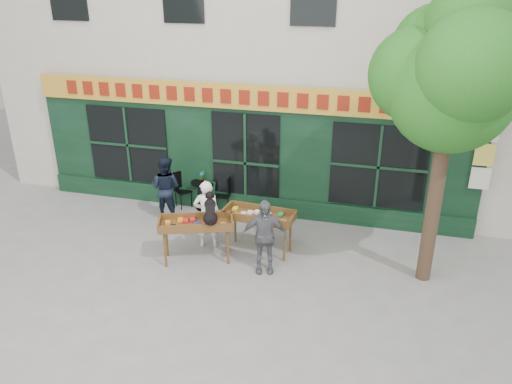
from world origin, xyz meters
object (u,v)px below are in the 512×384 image
Objects in this scene: man_left at (166,188)px; man_right at (264,236)px; dog at (210,208)px; book_cart_right at (259,218)px; book_cart_center at (196,226)px; woman at (207,214)px; bistro_table at (203,190)px.

man_right is at bearing 153.09° from man_left.
dog is 0.38× the size of man_right.
book_cart_right is (0.82, 0.76, -0.47)m from dog.
dog is (0.35, -0.05, 0.47)m from book_cart_center.
book_cart_center is at bearing 70.02° from woman.
bistro_table is at bearing 117.01° from man_right.
woman is at bearing 147.70° from man_left.
man_right is 0.99× the size of man_left.
dog is 0.79× the size of bistro_table.
book_cart_right is (1.17, 0.71, 0.00)m from book_cart_center.
book_cart_right is at bearing -41.49° from bistro_table.
woman reaches higher than bistro_table.
dog is 1.23m from man_right.
book_cart_center is 2.13× the size of bistro_table.
book_cart_center is 1.03× the size of woman.
book_cart_right is at bearing 11.15° from book_cart_center.
man_left is (-2.95, 1.79, 0.01)m from man_right.
woman is (-0.35, 0.70, -0.50)m from dog.
woman is 1.96m from bistro_table.
dog is at bearing 139.77° from man_left.
dog is 0.39× the size of book_cart_right.
man_left reaches higher than book_cart_right.
bistro_table is at bearing 143.24° from book_cart_right.
man_right is 3.45m from man_left.
man_right is at bearing -47.71° from bistro_table.
woman reaches higher than book_cart_center.
dog reaches higher than man_right.
woman is 1.02× the size of book_cart_right.
book_cart_center is at bearing 151.89° from dog.
book_cart_right is at bearing 162.91° from man_left.
man_right is (0.30, -0.75, -0.03)m from book_cart_right.
book_cart_center and book_cart_right have the same top height.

